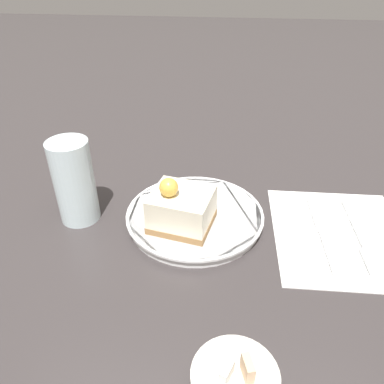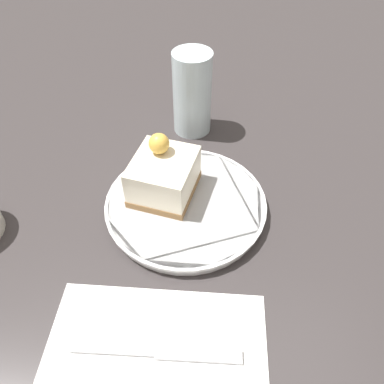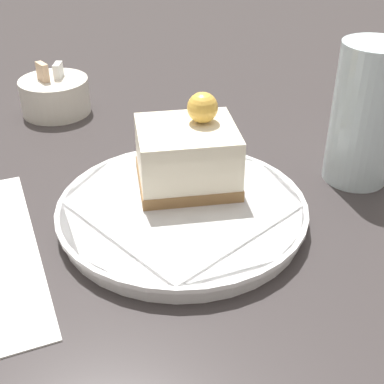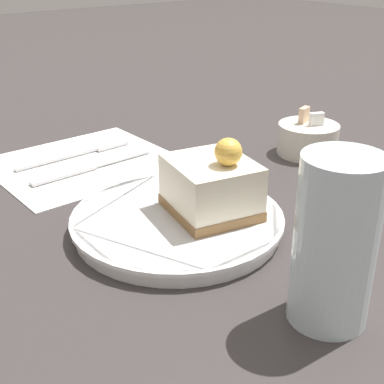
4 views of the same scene
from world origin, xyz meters
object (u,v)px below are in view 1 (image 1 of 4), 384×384
object	(u,v)px
plate	(195,216)
drinking_glass	(74,182)
knife	(319,225)
cake_slice	(181,208)
fork	(363,241)

from	to	relation	value
plate	drinking_glass	distance (m)	0.20
knife	drinking_glass	distance (m)	0.39
plate	cake_slice	size ratio (longest dim) A/B	2.12
fork	cake_slice	bearing A→B (deg)	-0.99
knife	drinking_glass	xyz separation A→B (m)	(0.39, 0.01, 0.06)
fork	drinking_glass	world-z (taller)	drinking_glass
plate	drinking_glass	size ratio (longest dim) A/B	1.60
cake_slice	drinking_glass	xyz separation A→B (m)	(0.17, -0.02, 0.02)
knife	fork	bearing A→B (deg)	149.30
fork	knife	xyz separation A→B (m)	(0.06, -0.03, -0.00)
cake_slice	knife	world-z (taller)	cake_slice
cake_slice	drinking_glass	bearing A→B (deg)	4.16
cake_slice	knife	distance (m)	0.22
cake_slice	fork	xyz separation A→B (m)	(-0.28, -0.01, -0.04)
drinking_glass	cake_slice	bearing A→B (deg)	172.35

